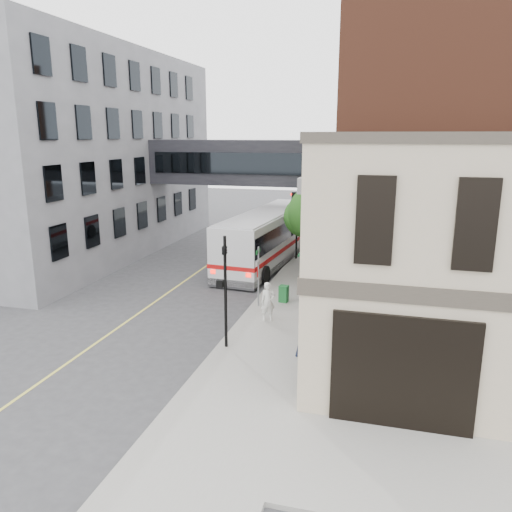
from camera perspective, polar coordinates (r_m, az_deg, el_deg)
The scene contains 17 objects.
ground at distance 18.75m, azimuth -6.58°, elevation -12.91°, with size 120.00×120.00×0.00m, color #38383A.
sidewalk_main at distance 30.98m, azimuth 6.48°, elevation -1.90°, with size 4.00×60.00×0.15m, color gray.
corner_building at distance 18.20m, azimuth 22.93°, elevation -0.62°, with size 10.19×8.12×8.45m.
brick_building at distance 30.76m, azimuth 22.23°, elevation 10.15°, with size 13.76×18.00×14.00m.
opposite_building at distance 39.26m, azimuth -21.80°, elevation 10.78°, with size 14.00×24.00×14.00m, color slate.
skyway_bridge at distance 34.85m, azimuth -0.48°, elevation 10.66°, with size 14.00×3.18×3.00m.
traffic_signal_near at distance 19.29m, azimuth -3.62°, elevation -2.54°, with size 0.44×0.22×4.60m.
traffic_signal_far at distance 33.47m, azimuth 4.47°, elevation 5.04°, with size 0.53×0.28×4.50m.
street_sign_pole at distance 24.18m, azimuth 0.27°, elevation -1.73°, with size 0.08×0.75×3.00m.
street_tree at distance 29.38m, azimuth 6.82°, elevation 4.90°, with size 3.80×3.20×5.60m.
lane_marking at distance 29.17m, azimuth -8.51°, elevation -3.10°, with size 0.12×40.00×0.01m, color #D8CC4C.
bus at distance 32.84m, azimuth 1.36°, elevation 2.40°, with size 3.94×12.93×3.43m.
pedestrian_a at distance 22.62m, azimuth 1.37°, elevation -5.22°, with size 0.65×0.42×1.77m, color white.
pedestrian_b at distance 24.42m, azimuth 6.03°, elevation -4.06°, with size 0.78×0.60×1.60m, color pink.
pedestrian_c at distance 31.44m, azimuth 6.73°, elevation 0.21°, with size 1.19×0.68×1.84m, color black.
newspaper_box at distance 25.18m, azimuth 3.19°, elevation -4.33°, with size 0.43×0.38×0.85m, color #166128.
sandwich_board at distance 19.36m, azimuth 5.42°, elevation -10.04°, with size 0.32×0.50×0.89m, color black.
Camera 1 is at (6.37, -15.52, 8.39)m, focal length 35.00 mm.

